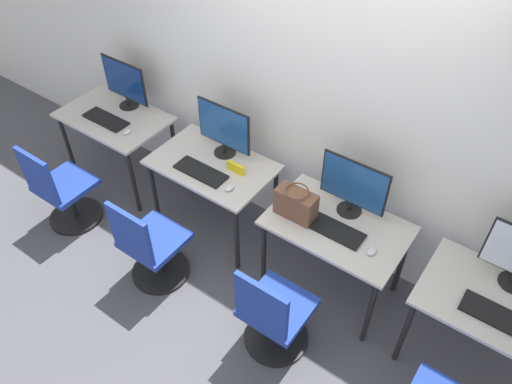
{
  "coord_description": "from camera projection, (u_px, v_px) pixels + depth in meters",
  "views": [
    {
      "loc": [
        1.52,
        -1.99,
        3.36
      ],
      "look_at": [
        0.0,
        0.13,
        0.88
      ],
      "focal_mm": 35.0,
      "sensor_mm": 36.0,
      "label": 1
    }
  ],
  "objects": [
    {
      "name": "handbag",
      "position": [
        296.0,
        204.0,
        3.56
      ],
      "size": [
        0.3,
        0.18,
        0.25
      ],
      "color": "brown",
      "rests_on": "desk_right"
    },
    {
      "name": "mouse_left",
      "position": [
        230.0,
        188.0,
        3.83
      ],
      "size": [
        0.06,
        0.09,
        0.03
      ],
      "color": "silver",
      "rests_on": "desk_left"
    },
    {
      "name": "keyboard_far_right",
      "position": [
        499.0,
        317.0,
        3.01
      ],
      "size": [
        0.45,
        0.17,
        0.02
      ],
      "color": "black",
      "rests_on": "desk_far_right"
    },
    {
      "name": "monitor_left",
      "position": [
        224.0,
        129.0,
        4.0
      ],
      "size": [
        0.51,
        0.18,
        0.46
      ],
      "color": "black",
      "rests_on": "desk_left"
    },
    {
      "name": "monitor_far_left",
      "position": [
        125.0,
        83.0,
        4.5
      ],
      "size": [
        0.51,
        0.18,
        0.46
      ],
      "color": "black",
      "rests_on": "desk_far_left"
    },
    {
      "name": "mouse_far_left",
      "position": [
        127.0,
        132.0,
        4.35
      ],
      "size": [
        0.06,
        0.09,
        0.03
      ],
      "color": "silver",
      "rests_on": "desk_far_left"
    },
    {
      "name": "mouse_right",
      "position": [
        372.0,
        251.0,
        3.37
      ],
      "size": [
        0.06,
        0.09,
        0.03
      ],
      "color": "silver",
      "rests_on": "desk_right"
    },
    {
      "name": "desk_left",
      "position": [
        213.0,
        172.0,
        4.13
      ],
      "size": [
        1.0,
        0.65,
        0.73
      ],
      "color": "#BCB7AD",
      "rests_on": "ground_plane"
    },
    {
      "name": "keyboard_right",
      "position": [
        333.0,
        229.0,
        3.52
      ],
      "size": [
        0.45,
        0.17,
        0.02
      ],
      "color": "black",
      "rests_on": "desk_right"
    },
    {
      "name": "desk_far_left",
      "position": [
        115.0,
        124.0,
        4.62
      ],
      "size": [
        1.0,
        0.65,
        0.73
      ],
      "color": "#BCB7AD",
      "rests_on": "ground_plane"
    },
    {
      "name": "keyboard_left",
      "position": [
        201.0,
        172.0,
        3.97
      ],
      "size": [
        0.45,
        0.17,
        0.02
      ],
      "color": "black",
      "rests_on": "desk_left"
    },
    {
      "name": "keyboard_far_left",
      "position": [
        106.0,
        119.0,
        4.49
      ],
      "size": [
        0.45,
        0.17,
        0.02
      ],
      "color": "black",
      "rests_on": "desk_far_left"
    },
    {
      "name": "desk_right",
      "position": [
        336.0,
        233.0,
        3.63
      ],
      "size": [
        1.0,
        0.65,
        0.73
      ],
      "color": "#BCB7AD",
      "rests_on": "ground_plane"
    },
    {
      "name": "office_chair_left",
      "position": [
        151.0,
        249.0,
        3.9
      ],
      "size": [
        0.48,
        0.48,
        0.87
      ],
      "color": "black",
      "rests_on": "ground_plane"
    },
    {
      "name": "office_chair_right",
      "position": [
        273.0,
        317.0,
        3.46
      ],
      "size": [
        0.48,
        0.48,
        0.87
      ],
      "color": "black",
      "rests_on": "ground_plane"
    },
    {
      "name": "monitor_right",
      "position": [
        353.0,
        186.0,
        3.5
      ],
      "size": [
        0.51,
        0.18,
        0.46
      ],
      "color": "black",
      "rests_on": "desk_right"
    },
    {
      "name": "ground_plane",
      "position": [
        247.0,
        278.0,
        4.13
      ],
      "size": [
        20.0,
        20.0,
        0.0
      ],
      "primitive_type": "plane",
      "color": "#4C4C51"
    },
    {
      "name": "desk_far_right",
      "position": [
        498.0,
        313.0,
        3.14
      ],
      "size": [
        1.0,
        0.65,
        0.73
      ],
      "color": "#BCB7AD",
      "rests_on": "ground_plane"
    },
    {
      "name": "office_chair_far_left",
      "position": [
        62.0,
        193.0,
        4.36
      ],
      "size": [
        0.48,
        0.48,
        0.87
      ],
      "color": "black",
      "rests_on": "ground_plane"
    },
    {
      "name": "placard_left",
      "position": [
        236.0,
        168.0,
        3.96
      ],
      "size": [
        0.16,
        0.03,
        0.08
      ],
      "color": "yellow",
      "rests_on": "desk_left"
    },
    {
      "name": "wall_back",
      "position": [
        307.0,
        91.0,
        3.62
      ],
      "size": [
        12.0,
        0.05,
        2.8
      ],
      "color": "silver",
      "rests_on": "ground_plane"
    }
  ]
}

